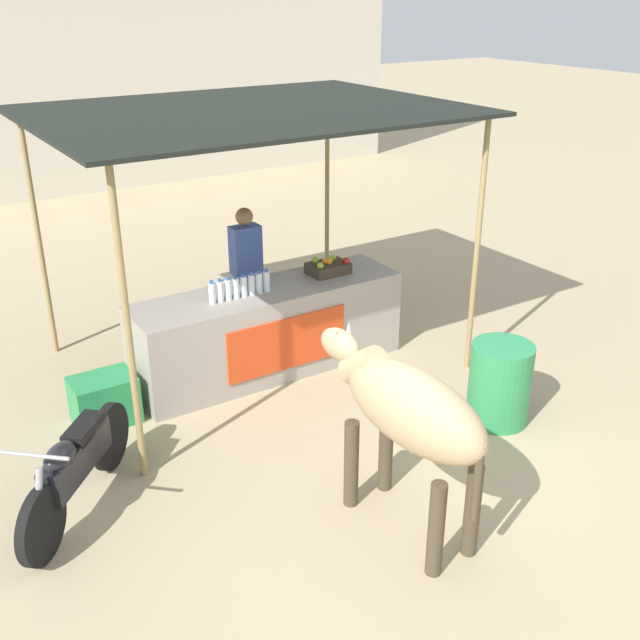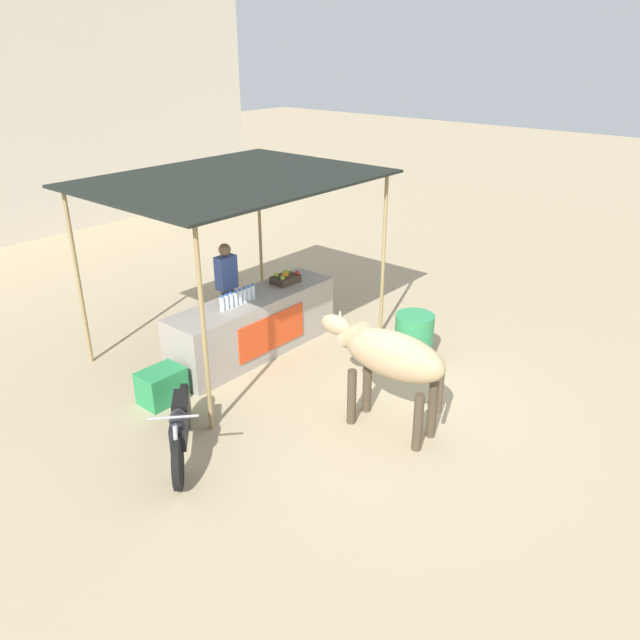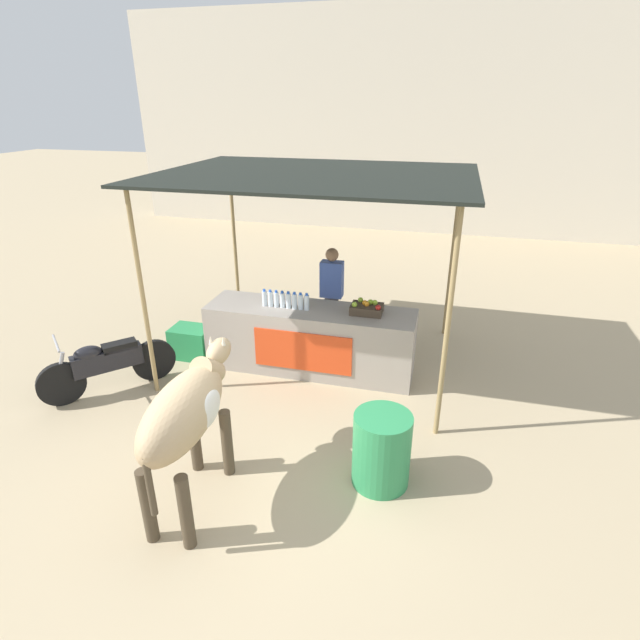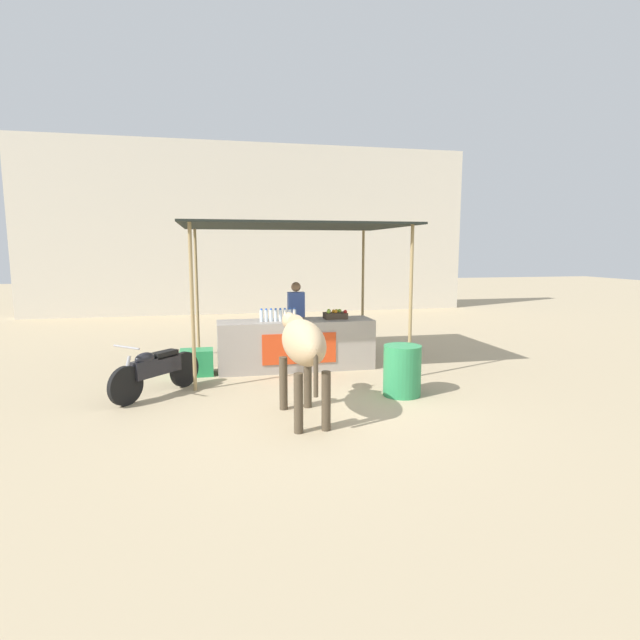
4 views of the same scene
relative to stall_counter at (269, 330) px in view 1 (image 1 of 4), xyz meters
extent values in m
plane|color=tan|center=(0.00, -2.20, -0.48)|extent=(60.00, 60.00, 0.00)
cube|color=beige|center=(0.00, 8.99, 2.54)|extent=(16.00, 0.50, 6.04)
cube|color=#9E9389|center=(0.00, 0.00, 0.00)|extent=(3.00, 0.80, 0.96)
cube|color=red|center=(0.00, -0.41, 0.00)|extent=(1.40, 0.02, 0.58)
cube|color=black|center=(0.00, 0.30, 2.29)|extent=(4.20, 3.20, 0.04)
cylinder|color=#997F51|center=(-1.89, -1.14, 0.91)|extent=(0.06, 0.06, 2.77)
cylinder|color=#997F51|center=(1.89, -1.14, 0.91)|extent=(0.06, 0.06, 2.77)
cylinder|color=#997F51|center=(-1.89, 1.74, 0.91)|extent=(0.06, 0.06, 2.77)
cylinder|color=#997F51|center=(1.89, 1.74, 0.91)|extent=(0.06, 0.06, 2.77)
cylinder|color=silver|center=(-0.67, -0.05, 0.59)|extent=(0.07, 0.07, 0.22)
cylinder|color=blue|center=(-0.67, -0.05, 0.71)|extent=(0.04, 0.04, 0.03)
cylinder|color=silver|center=(-0.58, -0.05, 0.59)|extent=(0.07, 0.07, 0.22)
cylinder|color=blue|center=(-0.58, -0.05, 0.71)|extent=(0.04, 0.04, 0.03)
cylinder|color=silver|center=(-0.48, -0.05, 0.59)|extent=(0.07, 0.07, 0.22)
cylinder|color=blue|center=(-0.48, -0.05, 0.71)|extent=(0.04, 0.04, 0.03)
cylinder|color=silver|center=(-0.40, -0.05, 0.59)|extent=(0.07, 0.07, 0.22)
cylinder|color=blue|center=(-0.40, -0.05, 0.71)|extent=(0.04, 0.04, 0.03)
cylinder|color=silver|center=(-0.30, -0.05, 0.59)|extent=(0.07, 0.07, 0.22)
cylinder|color=blue|center=(-0.30, -0.05, 0.71)|extent=(0.04, 0.04, 0.03)
cylinder|color=silver|center=(-0.21, -0.05, 0.59)|extent=(0.07, 0.07, 0.22)
cylinder|color=blue|center=(-0.21, -0.05, 0.71)|extent=(0.04, 0.04, 0.03)
cylinder|color=silver|center=(-0.12, -0.05, 0.59)|extent=(0.07, 0.07, 0.22)
cylinder|color=blue|center=(-0.12, -0.05, 0.71)|extent=(0.04, 0.04, 0.03)
cylinder|color=silver|center=(-0.03, -0.05, 0.59)|extent=(0.07, 0.07, 0.22)
cylinder|color=blue|center=(-0.03, -0.05, 0.71)|extent=(0.04, 0.04, 0.03)
cube|color=#3F3326|center=(0.80, 0.05, 0.54)|extent=(0.44, 0.32, 0.12)
sphere|color=orange|center=(0.80, 0.03, 0.63)|extent=(0.08, 0.08, 0.08)
sphere|color=#8CB22D|center=(0.69, 0.15, 0.63)|extent=(0.08, 0.08, 0.08)
sphere|color=#B21E19|center=(0.98, -0.06, 0.63)|extent=(0.08, 0.08, 0.08)
sphere|color=#8CB22D|center=(0.91, 0.11, 0.63)|extent=(0.08, 0.08, 0.08)
sphere|color=orange|center=(0.77, 0.06, 0.63)|extent=(0.08, 0.08, 0.08)
sphere|color=#8CB22D|center=(0.84, 0.11, 0.63)|extent=(0.08, 0.08, 0.08)
sphere|color=#8CB22D|center=(0.64, -0.03, 0.63)|extent=(0.08, 0.08, 0.08)
cylinder|color=#383842|center=(0.14, 0.75, -0.04)|extent=(0.22, 0.22, 0.88)
cube|color=#3F59A5|center=(0.14, 0.75, 0.68)|extent=(0.34, 0.20, 0.56)
sphere|color=#8C6647|center=(0.14, 0.75, 1.07)|extent=(0.20, 0.20, 0.20)
cube|color=#268C4C|center=(-1.88, -0.10, -0.24)|extent=(0.60, 0.44, 0.48)
cylinder|color=#2D8C51|center=(1.36, -2.13, -0.07)|extent=(0.60, 0.60, 0.81)
ellipsoid|color=tan|center=(-0.39, -2.91, 0.60)|extent=(0.59, 1.43, 0.60)
cylinder|color=#493D2C|center=(-0.60, -2.43, -0.09)|extent=(0.12, 0.12, 0.78)
cylinder|color=#493D2C|center=(-0.23, -2.41, -0.09)|extent=(0.12, 0.12, 0.78)
cylinder|color=#493D2C|center=(-0.54, -3.41, -0.09)|extent=(0.12, 0.12, 0.78)
cylinder|color=#493D2C|center=(-0.18, -3.39, -0.09)|extent=(0.12, 0.12, 0.78)
cylinder|color=tan|center=(-0.42, -2.32, 0.71)|extent=(0.26, 0.46, 0.41)
ellipsoid|color=tan|center=(-0.44, -2.02, 0.77)|extent=(0.24, 0.45, 0.26)
cone|color=beige|center=(-0.50, -2.04, 0.91)|extent=(0.05, 0.05, 0.10)
cone|color=beige|center=(-0.37, -2.04, 0.91)|extent=(0.05, 0.05, 0.10)
cylinder|color=#493D2C|center=(-0.35, -3.58, 0.33)|extent=(0.06, 0.06, 0.60)
ellipsoid|color=silver|center=(-0.17, -2.80, 0.60)|extent=(0.12, 0.44, 0.32)
cylinder|color=black|center=(-2.88, -1.74, -0.18)|extent=(0.46, 0.50, 0.60)
cylinder|color=black|center=(-2.07, -0.85, -0.18)|extent=(0.46, 0.50, 0.60)
cube|color=black|center=(-2.47, -1.30, 0.00)|extent=(0.74, 0.79, 0.28)
ellipsoid|color=black|center=(-2.62, -1.46, 0.16)|extent=(0.39, 0.40, 0.20)
cube|color=black|center=(-2.35, -1.16, 0.16)|extent=(0.43, 0.45, 0.10)
cylinder|color=#99999E|center=(-2.84, -1.71, 0.40)|extent=(0.43, 0.39, 0.03)
cylinder|color=#99999E|center=(-2.86, -1.73, 0.02)|extent=(0.17, 0.18, 0.49)
camera|label=1|loc=(-3.52, -6.53, 3.43)|focal=42.00mm
camera|label=2|loc=(-6.18, -6.65, 4.15)|focal=35.00mm
camera|label=3|loc=(1.79, -6.28, 3.23)|focal=28.00mm
camera|label=4|loc=(-1.58, -9.43, 1.85)|focal=28.00mm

